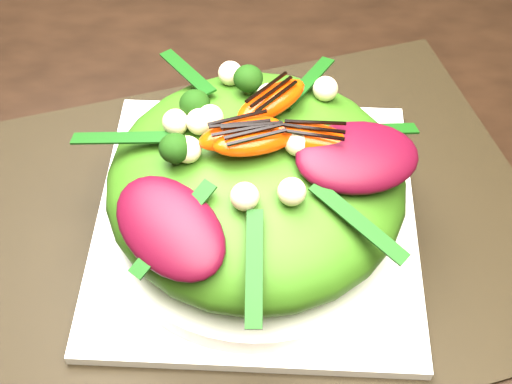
{
  "coord_description": "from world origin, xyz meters",
  "views": [
    {
      "loc": [
        -0.28,
        -0.36,
        1.22
      ],
      "look_at": [
        -0.28,
        -0.04,
        0.8
      ],
      "focal_mm": 48.0,
      "sensor_mm": 36.0,
      "label": 1
    }
  ],
  "objects_px": {
    "plate_base": "(256,220)",
    "salad_bowl": "(256,210)",
    "placemat": "(256,225)",
    "orange_segment": "(224,130)",
    "lettuce_mound": "(256,182)"
  },
  "relations": [
    {
      "from": "placemat",
      "to": "plate_base",
      "type": "relative_size",
      "value": 1.81
    },
    {
      "from": "plate_base",
      "to": "orange_segment",
      "type": "height_order",
      "value": "orange_segment"
    },
    {
      "from": "plate_base",
      "to": "lettuce_mound",
      "type": "height_order",
      "value": "lettuce_mound"
    },
    {
      "from": "placemat",
      "to": "orange_segment",
      "type": "height_order",
      "value": "orange_segment"
    },
    {
      "from": "plate_base",
      "to": "lettuce_mound",
      "type": "distance_m",
      "value": 0.05
    },
    {
      "from": "lettuce_mound",
      "to": "orange_segment",
      "type": "xyz_separation_m",
      "value": [
        -0.02,
        0.01,
        0.05
      ]
    },
    {
      "from": "plate_base",
      "to": "orange_segment",
      "type": "relative_size",
      "value": 4.29
    },
    {
      "from": "salad_bowl",
      "to": "lettuce_mound",
      "type": "distance_m",
      "value": 0.04
    },
    {
      "from": "lettuce_mound",
      "to": "orange_segment",
      "type": "distance_m",
      "value": 0.05
    },
    {
      "from": "salad_bowl",
      "to": "orange_segment",
      "type": "bearing_deg",
      "value": 158.18
    },
    {
      "from": "placemat",
      "to": "lettuce_mound",
      "type": "height_order",
      "value": "lettuce_mound"
    },
    {
      "from": "plate_base",
      "to": "salad_bowl",
      "type": "distance_m",
      "value": 0.01
    },
    {
      "from": "lettuce_mound",
      "to": "orange_segment",
      "type": "height_order",
      "value": "orange_segment"
    },
    {
      "from": "placemat",
      "to": "lettuce_mound",
      "type": "relative_size",
      "value": 2.04
    },
    {
      "from": "lettuce_mound",
      "to": "placemat",
      "type": "bearing_deg",
      "value": -90.0
    }
  ]
}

